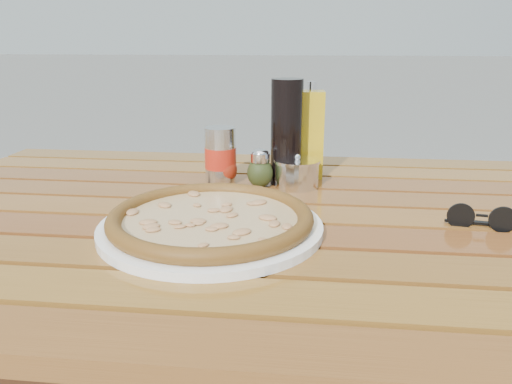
# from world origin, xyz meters

# --- Properties ---
(table) EXTENTS (1.40, 0.90, 0.75)m
(table) POSITION_xyz_m (0.00, -0.00, 0.67)
(table) COLOR #36210C
(table) RESTS_ON ground
(plate) EXTENTS (0.43, 0.43, 0.01)m
(plate) POSITION_xyz_m (-0.06, -0.10, 0.76)
(plate) COLOR white
(plate) RESTS_ON table
(pizza) EXTENTS (0.34, 0.34, 0.03)m
(pizza) POSITION_xyz_m (-0.06, -0.10, 0.77)
(pizza) COLOR beige
(pizza) RESTS_ON plate
(pepper_shaker) EXTENTS (0.07, 0.07, 0.08)m
(pepper_shaker) POSITION_xyz_m (-0.09, 0.17, 0.79)
(pepper_shaker) COLOR #A82913
(pepper_shaker) RESTS_ON table
(oregano_shaker) EXTENTS (0.06, 0.06, 0.08)m
(oregano_shaker) POSITION_xyz_m (-0.01, 0.16, 0.79)
(oregano_shaker) COLOR #313C18
(oregano_shaker) RESTS_ON table
(dark_bottle) EXTENTS (0.08, 0.08, 0.22)m
(dark_bottle) POSITION_xyz_m (0.05, 0.19, 0.86)
(dark_bottle) COLOR black
(dark_bottle) RESTS_ON table
(soda_can) EXTENTS (0.09, 0.09, 0.12)m
(soda_can) POSITION_xyz_m (-0.09, 0.18, 0.81)
(soda_can) COLOR silver
(soda_can) RESTS_ON table
(olive_oil_cruet) EXTENTS (0.06, 0.06, 0.21)m
(olive_oil_cruet) POSITION_xyz_m (0.09, 0.25, 0.85)
(olive_oil_cruet) COLOR #BC9914
(olive_oil_cruet) RESTS_ON table
(parmesan_tin) EXTENTS (0.12, 0.12, 0.07)m
(parmesan_tin) POSITION_xyz_m (0.07, 0.16, 0.78)
(parmesan_tin) COLOR silver
(parmesan_tin) RESTS_ON table
(sunglasses) EXTENTS (0.11, 0.04, 0.04)m
(sunglasses) POSITION_xyz_m (0.38, -0.04, 0.77)
(sunglasses) COLOR black
(sunglasses) RESTS_ON table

